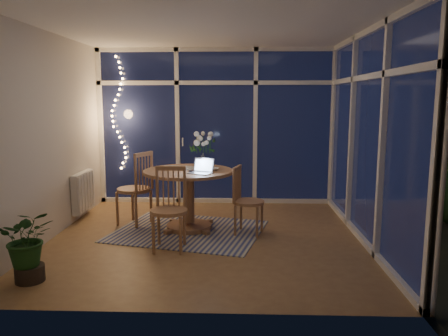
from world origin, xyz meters
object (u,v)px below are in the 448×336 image
(laptop, at_px, (200,166))
(flower_vase, at_px, (203,160))
(chair_front, at_px, (169,209))
(potted_plant, at_px, (28,244))
(chair_right, at_px, (249,200))
(dining_table, at_px, (189,200))
(chair_left, at_px, (134,188))

(laptop, bearing_deg, flower_vase, 114.28)
(chair_front, bearing_deg, flower_vase, 74.48)
(chair_front, bearing_deg, laptop, 60.72)
(flower_vase, height_order, potted_plant, flower_vase)
(chair_right, height_order, laptop, laptop)
(dining_table, xyz_separation_m, laptop, (0.18, -0.27, 0.51))
(chair_right, height_order, potted_plant, chair_right)
(dining_table, height_order, chair_front, chair_front)
(dining_table, xyz_separation_m, chair_right, (0.81, -0.19, 0.05))
(chair_left, distance_m, potted_plant, 2.07)
(laptop, bearing_deg, chair_right, 31.13)
(chair_right, xyz_separation_m, flower_vase, (-0.64, 0.44, 0.47))
(flower_vase, relative_size, potted_plant, 0.28)
(laptop, height_order, potted_plant, laptop)
(chair_front, xyz_separation_m, flower_vase, (0.31, 1.08, 0.43))
(chair_left, distance_m, chair_right, 1.67)
(dining_table, xyz_separation_m, chair_front, (-0.14, -0.82, 0.08))
(chair_front, bearing_deg, dining_table, 81.26)
(dining_table, distance_m, potted_plant, 2.23)
(chair_left, xyz_separation_m, chair_front, (0.67, -1.04, -0.03))
(laptop, xyz_separation_m, flower_vase, (-0.01, 0.52, 0.00))
(dining_table, relative_size, laptop, 4.27)
(chair_left, height_order, potted_plant, chair_left)
(chair_right, relative_size, potted_plant, 1.20)
(dining_table, relative_size, potted_plant, 1.58)
(flower_vase, bearing_deg, potted_plant, -127.13)
(chair_left, distance_m, laptop, 1.17)
(chair_left, height_order, chair_front, chair_left)
(flower_vase, xyz_separation_m, potted_plant, (-1.53, -2.03, -0.55))
(chair_right, relative_size, chair_front, 0.92)
(dining_table, bearing_deg, laptop, -55.77)
(chair_front, distance_m, potted_plant, 1.55)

